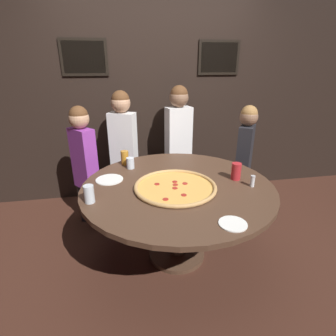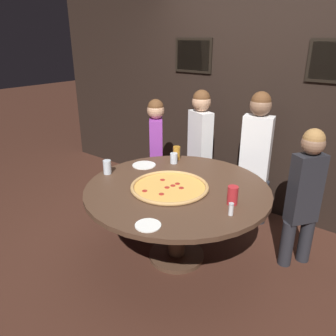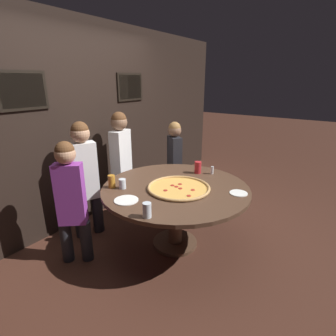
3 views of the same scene
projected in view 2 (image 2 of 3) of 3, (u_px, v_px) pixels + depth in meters
The scene contains 15 objects.
ground_plane at pixel (176, 256), 3.14m from camera, with size 24.00×24.00×0.00m, color #422319.
back_wall at pixel (253, 99), 3.68m from camera, with size 6.40×0.08×2.60m.
dining_table at pixel (177, 200), 2.91m from camera, with size 1.62×1.62×0.74m.
giant_pizza at pixel (170, 187), 2.83m from camera, with size 0.68×0.68×0.03m.
drink_cup_beside_pizza at pixel (174, 158), 3.38m from camera, with size 0.08×0.08×0.11m, color silver.
drink_cup_near_left at pixel (107, 167), 3.12m from camera, with size 0.08×0.08×0.13m, color silver.
drink_cup_front_edge at pixel (177, 153), 3.48m from camera, with size 0.08×0.08×0.14m, color #BC7A23.
drink_cup_near_right at pixel (233, 195), 2.55m from camera, with size 0.08×0.08×0.15m, color #B22328.
white_plate_near_front at pixel (148, 225), 2.27m from camera, with size 0.18×0.18×0.01m, color white.
white_plate_far_back at pixel (144, 165), 3.34m from camera, with size 0.24×0.24×0.01m, color white.
condiment_shaker at pixel (231, 209), 2.39m from camera, with size 0.04×0.04×0.10m.
diner_far_left at pixel (200, 143), 3.82m from camera, with size 0.38×0.26×1.42m.
diner_far_right at pixel (305, 192), 2.80m from camera, with size 0.28×0.33×1.28m.
diner_side_left at pixel (156, 148), 3.86m from camera, with size 0.30×0.33×1.31m.
diner_centre_back at pixel (256, 152), 3.47m from camera, with size 0.38×0.22×1.46m.
Camera 2 is at (1.55, -2.08, 1.96)m, focal length 35.00 mm.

